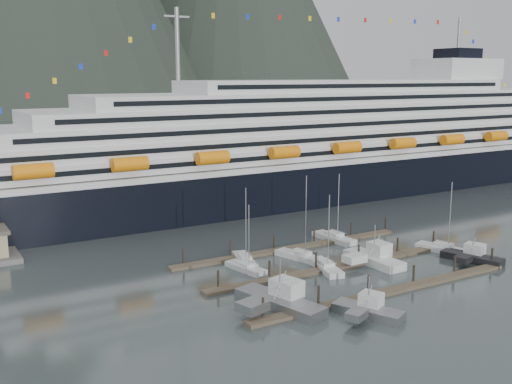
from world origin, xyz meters
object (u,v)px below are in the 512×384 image
Objects in this scene: sailboat_e at (245,260)px; trawler_e at (373,259)px; sailboat_a at (246,268)px; sailboat_f at (334,238)px; trawler_a at (279,301)px; sailboat_b at (301,257)px; sailboat_h at (443,249)px; sailboat_c at (325,267)px; trawler_d at (472,257)px; cruise_ship at (320,150)px; trawler_b at (368,310)px.

trawler_e is (18.57, -11.59, 0.53)m from sailboat_e.
trawler_e is (20.48, -7.81, 0.54)m from sailboat_a.
sailboat_f is 0.94× the size of trawler_a.
sailboat_b is 1.14× the size of sailboat_h.
sailboat_e is 20.84m from trawler_a.
trawler_a is at bearing 178.11° from sailboat_e.
sailboat_b reaches higher than trawler_e.
sailboat_e is at bearing 55.69° from trawler_e.
sailboat_e reaches higher than sailboat_a.
sailboat_a is 4.24m from sailboat_e.
sailboat_a is at bearing 58.25° from sailboat_h.
sailboat_c is at bearing 165.66° from sailboat_b.
sailboat_b reaches higher than trawler_d.
trawler_e is (9.18, -8.34, 0.51)m from sailboat_b.
cruise_ship is 15.56× the size of sailboat_h.
trawler_a is 1.47× the size of trawler_b.
trawler_a is 1.36× the size of trawler_d.
cruise_ship is at bearing -21.60° from sailboat_c.
trawler_d is (36.05, -15.35, 0.41)m from sailboat_a.
trawler_a reaches higher than trawler_e.
sailboat_h is 0.92× the size of trawler_a.
sailboat_c is 24.75m from sailboat_h.
sailboat_b is 12.41m from trawler_e.
cruise_ship reaches higher than sailboat_b.
trawler_a is at bearing 72.80° from trawler_d.
sailboat_h is 35.23m from trawler_b.
sailboat_c is 18.17m from sailboat_f.
trawler_d is (34.14, -19.13, 0.40)m from sailboat_e.
sailboat_a is at bearing 167.46° from sailboat_e.
cruise_ship is 64.37m from sailboat_c.
trawler_a reaches higher than trawler_d.
sailboat_b is at bearing -57.35° from trawler_a.
cruise_ship reaches higher than trawler_b.
sailboat_c is 13.94m from sailboat_e.
sailboat_h is at bearing -94.66° from trawler_a.
sailboat_e is 0.99× the size of sailboat_f.
sailboat_e is (1.91, 3.78, 0.01)m from sailboat_a.
sailboat_a is 11.31m from sailboat_b.
sailboat_e is at bearing -37.42° from sailboat_a.
trawler_e is at bearing -121.50° from sailboat_a.
sailboat_b is at bearing -94.87° from sailboat_e.
trawler_d is (24.75, -15.88, 0.38)m from sailboat_b.
sailboat_e reaches higher than sailboat_h.
trawler_d is (31.33, 9.31, -0.00)m from trawler_b.
sailboat_e is (-9.62, 10.08, -0.01)m from sailboat_c.
sailboat_f is 15.36m from trawler_e.
sailboat_f reaches higher than trawler_d.
sailboat_c is 0.91× the size of trawler_a.
sailboat_e is 36.49m from sailboat_h.
sailboat_f reaches higher than sailboat_a.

